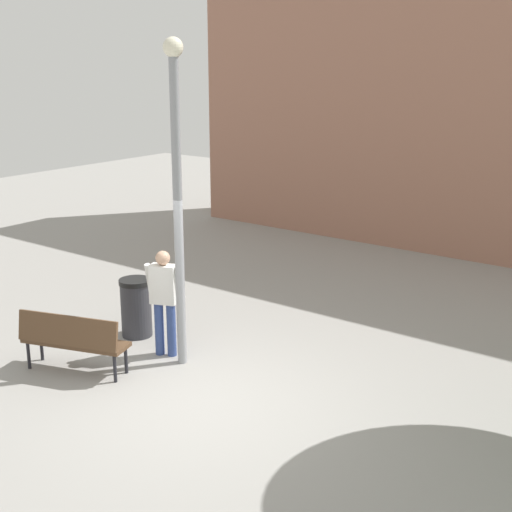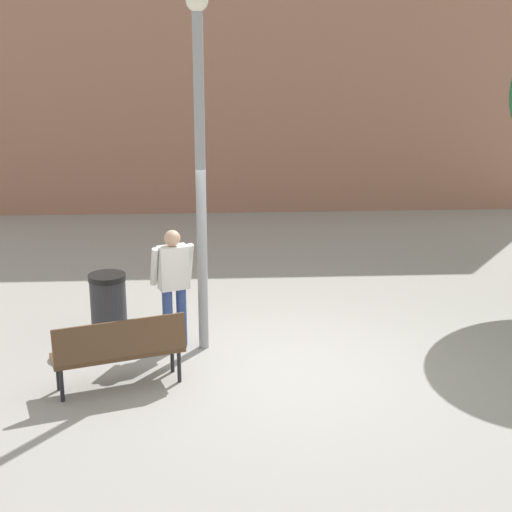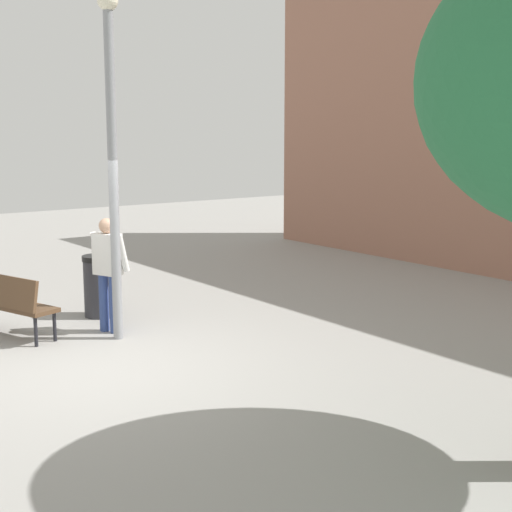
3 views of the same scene
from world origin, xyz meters
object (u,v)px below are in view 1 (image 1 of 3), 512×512
object	(u,v)px
park_bench	(72,338)
trash_bin	(136,307)
lamppost	(177,184)
person_by_lamppost	(164,296)

from	to	relation	value
park_bench	trash_bin	size ratio (longest dim) A/B	1.72
lamppost	person_by_lamppost	distance (m)	1.81
person_by_lamppost	park_bench	size ratio (longest dim) A/B	1.00
person_by_lamppost	trash_bin	distance (m)	1.09
lamppost	person_by_lamppost	size ratio (longest dim) A/B	2.83
park_bench	person_by_lamppost	bearing A→B (deg)	64.67
lamppost	park_bench	size ratio (longest dim) A/B	2.83
lamppost	park_bench	bearing A→B (deg)	-129.41
person_by_lamppost	park_bench	distance (m)	1.49
person_by_lamppost	park_bench	bearing A→B (deg)	-115.33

